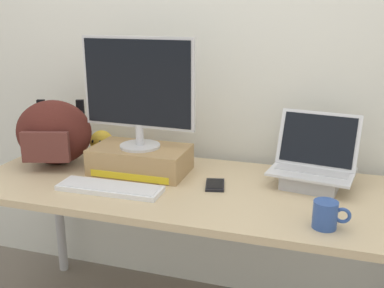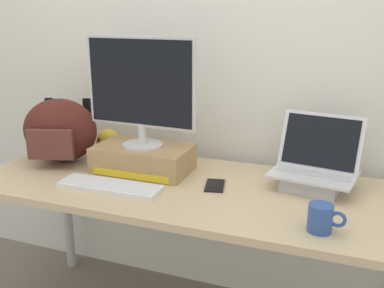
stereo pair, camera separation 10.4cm
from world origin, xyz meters
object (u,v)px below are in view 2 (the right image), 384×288
(toner_box_yellow, at_px, (143,158))
(coffee_mug, at_px, (321,218))
(desktop_monitor, at_px, (141,89))
(messenger_backpack, at_px, (60,131))
(open_laptop, at_px, (314,174))
(external_keyboard, at_px, (110,186))
(plush_toy, at_px, (108,140))
(cell_phone, at_px, (215,185))

(toner_box_yellow, distance_m, coffee_mug, 0.87)
(desktop_monitor, height_order, messenger_backpack, desktop_monitor)
(toner_box_yellow, relative_size, coffee_mug, 3.44)
(open_laptop, distance_m, external_keyboard, 0.84)
(open_laptop, distance_m, plush_toy, 1.06)
(external_keyboard, height_order, coffee_mug, coffee_mug)
(external_keyboard, bearing_deg, open_laptop, 20.54)
(desktop_monitor, xyz_separation_m, open_laptop, (0.75, 0.06, -0.31))
(desktop_monitor, bearing_deg, external_keyboard, -94.27)
(desktop_monitor, relative_size, open_laptop, 1.41)
(messenger_backpack, relative_size, plush_toy, 3.43)
(desktop_monitor, height_order, open_laptop, desktop_monitor)
(open_laptop, height_order, plush_toy, open_laptop)
(plush_toy, bearing_deg, open_laptop, -7.30)
(cell_phone, height_order, plush_toy, plush_toy)
(open_laptop, bearing_deg, messenger_backpack, -167.16)
(desktop_monitor, relative_size, messenger_backpack, 1.28)
(open_laptop, relative_size, coffee_mug, 2.94)
(desktop_monitor, height_order, plush_toy, desktop_monitor)
(cell_phone, distance_m, plush_toy, 0.72)
(toner_box_yellow, xyz_separation_m, plush_toy, (-0.30, 0.20, 0.00))
(coffee_mug, bearing_deg, messenger_backpack, 166.42)
(toner_box_yellow, distance_m, desktop_monitor, 0.32)
(toner_box_yellow, distance_m, open_laptop, 0.75)
(open_laptop, distance_m, messenger_backpack, 1.18)
(messenger_backpack, bearing_deg, coffee_mug, -30.42)
(plush_toy, bearing_deg, toner_box_yellow, -33.08)
(desktop_monitor, bearing_deg, open_laptop, 7.37)
(external_keyboard, bearing_deg, cell_phone, 22.89)
(coffee_mug, xyz_separation_m, cell_phone, (-0.45, 0.25, -0.04))
(open_laptop, height_order, coffee_mug, open_laptop)
(toner_box_yellow, relative_size, desktop_monitor, 0.83)
(open_laptop, bearing_deg, toner_box_yellow, -166.27)
(open_laptop, bearing_deg, external_keyboard, -149.53)
(external_keyboard, bearing_deg, coffee_mug, -5.94)
(toner_box_yellow, xyz_separation_m, messenger_backpack, (-0.43, -0.02, 0.09))
(external_keyboard, height_order, plush_toy, plush_toy)
(messenger_backpack, xyz_separation_m, cell_phone, (0.79, -0.05, -0.15))
(external_keyboard, distance_m, messenger_backpack, 0.48)
(messenger_backpack, bearing_deg, cell_phone, -20.58)
(cell_phone, bearing_deg, plush_toy, 145.42)
(toner_box_yellow, height_order, cell_phone, toner_box_yellow)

